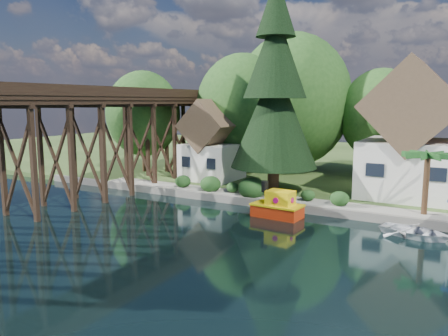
{
  "coord_description": "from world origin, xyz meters",
  "views": [
    {
      "loc": [
        11.03,
        -22.02,
        8.1
      ],
      "look_at": [
        -4.86,
        6.0,
        3.18
      ],
      "focal_mm": 35.0,
      "sensor_mm": 36.0,
      "label": 1
    }
  ],
  "objects_px": {
    "house_left": "(413,139)",
    "boat_white_a": "(415,230)",
    "shed": "(212,145)",
    "tugboat": "(278,207)",
    "palm_tree": "(428,157)",
    "conifer": "(275,91)",
    "trestle_bridge": "(105,134)"
  },
  "relations": [
    {
      "from": "house_left",
      "to": "conifer",
      "type": "bearing_deg",
      "value": -156.26
    },
    {
      "from": "palm_tree",
      "to": "boat_white_a",
      "type": "height_order",
      "value": "palm_tree"
    },
    {
      "from": "house_left",
      "to": "boat_white_a",
      "type": "bearing_deg",
      "value": -81.4
    },
    {
      "from": "palm_tree",
      "to": "tugboat",
      "type": "xyz_separation_m",
      "value": [
        -9.1,
        -3.69,
        -3.69
      ]
    },
    {
      "from": "trestle_bridge",
      "to": "shed",
      "type": "bearing_deg",
      "value": 61.81
    },
    {
      "from": "palm_tree",
      "to": "boat_white_a",
      "type": "distance_m",
      "value": 5.58
    },
    {
      "from": "house_left",
      "to": "palm_tree",
      "type": "relative_size",
      "value": 2.44
    },
    {
      "from": "trestle_bridge",
      "to": "conifer",
      "type": "relative_size",
      "value": 2.51
    },
    {
      "from": "trestle_bridge",
      "to": "palm_tree",
      "type": "bearing_deg",
      "value": 10.31
    },
    {
      "from": "house_left",
      "to": "boat_white_a",
      "type": "distance_m",
      "value": 11.35
    },
    {
      "from": "house_left",
      "to": "tugboat",
      "type": "relative_size",
      "value": 3.03
    },
    {
      "from": "trestle_bridge",
      "to": "house_left",
      "type": "distance_m",
      "value": 25.42
    },
    {
      "from": "house_left",
      "to": "conifer",
      "type": "distance_m",
      "value": 11.8
    },
    {
      "from": "conifer",
      "to": "tugboat",
      "type": "relative_size",
      "value": 4.85
    },
    {
      "from": "shed",
      "to": "tugboat",
      "type": "distance_m",
      "value": 13.91
    },
    {
      "from": "conifer",
      "to": "tugboat",
      "type": "height_order",
      "value": "conifer"
    },
    {
      "from": "shed",
      "to": "boat_white_a",
      "type": "bearing_deg",
      "value": -24.0
    },
    {
      "from": "trestle_bridge",
      "to": "boat_white_a",
      "type": "height_order",
      "value": "trestle_bridge"
    },
    {
      "from": "trestle_bridge",
      "to": "tugboat",
      "type": "distance_m",
      "value": 16.23
    },
    {
      "from": "trestle_bridge",
      "to": "shed",
      "type": "relative_size",
      "value": 5.63
    },
    {
      "from": "house_left",
      "to": "boat_white_a",
      "type": "xyz_separation_m",
      "value": [
        1.54,
        -10.2,
        -4.72
      ]
    },
    {
      "from": "house_left",
      "to": "conifer",
      "type": "height_order",
      "value": "conifer"
    },
    {
      "from": "trestle_bridge",
      "to": "shed",
      "type": "xyz_separation_m",
      "value": [
        5.0,
        9.33,
        -1.52
      ]
    },
    {
      "from": "trestle_bridge",
      "to": "tugboat",
      "type": "bearing_deg",
      "value": 2.91
    },
    {
      "from": "palm_tree",
      "to": "tugboat",
      "type": "bearing_deg",
      "value": -157.92
    },
    {
      "from": "palm_tree",
      "to": "shed",
      "type": "bearing_deg",
      "value": 166.14
    },
    {
      "from": "shed",
      "to": "boat_white_a",
      "type": "distance_m",
      "value": 21.66
    },
    {
      "from": "boat_white_a",
      "to": "shed",
      "type": "bearing_deg",
      "value": 78.95
    },
    {
      "from": "trestle_bridge",
      "to": "palm_tree",
      "type": "relative_size",
      "value": 9.77
    },
    {
      "from": "house_left",
      "to": "boat_white_a",
      "type": "relative_size",
      "value": 2.7
    },
    {
      "from": "boat_white_a",
      "to": "conifer",
      "type": "bearing_deg",
      "value": 77.02
    },
    {
      "from": "palm_tree",
      "to": "boat_white_a",
      "type": "bearing_deg",
      "value": -91.47
    }
  ]
}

